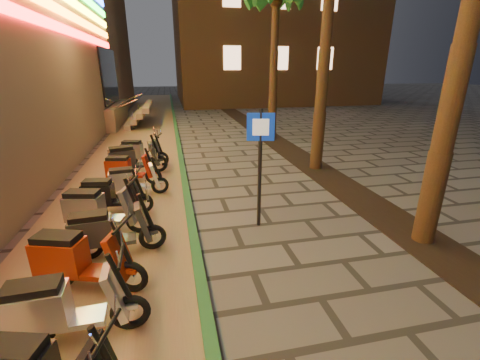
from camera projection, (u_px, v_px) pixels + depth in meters
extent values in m
plane|color=#474442|center=(288.00, 354.00, 3.89)|extent=(120.00, 120.00, 0.00)
cube|color=#8C7251|center=(136.00, 156.00, 12.58)|extent=(3.40, 60.00, 0.01)
cube|color=#225D2D|center=(180.00, 152.00, 12.91)|extent=(0.18, 60.00, 0.10)
cube|color=black|center=(345.00, 188.00, 9.22)|extent=(1.20, 40.00, 0.02)
cube|color=black|center=(110.00, 76.00, 18.65)|extent=(0.08, 5.00, 3.00)
cube|color=gray|center=(78.00, 115.00, 18.97)|extent=(5.00, 6.00, 1.20)
cube|color=#FF1414|center=(10.00, 9.00, 7.03)|extent=(0.06, 26.00, 0.28)
cube|color=gray|center=(132.00, 121.00, 19.72)|extent=(0.35, 5.00, 0.30)
cube|color=gray|center=(137.00, 116.00, 19.70)|extent=(0.35, 5.00, 0.30)
cube|color=gray|center=(143.00, 111.00, 19.67)|extent=(0.35, 5.00, 0.30)
cube|color=gray|center=(148.00, 106.00, 19.64)|extent=(0.35, 5.00, 0.30)
cylinder|color=silver|center=(118.00, 107.00, 17.44)|extent=(2.09, 0.06, 0.81)
cylinder|color=silver|center=(126.00, 100.00, 21.12)|extent=(2.09, 0.06, 0.81)
cube|color=#E7AE7F|center=(232.00, 58.00, 25.46)|extent=(1.40, 0.06, 1.80)
cube|color=#E7AE7F|center=(280.00, 58.00, 26.26)|extent=(1.40, 0.06, 1.80)
cube|color=#E7AE7F|center=(325.00, 58.00, 27.07)|extent=(1.40, 0.06, 1.80)
cylinder|color=#472D19|center=(452.00, 102.00, 5.55)|extent=(0.40, 0.40, 5.45)
cylinder|color=#472D19|center=(322.00, 82.00, 10.12)|extent=(0.40, 0.40, 5.70)
cylinder|color=#472D19|center=(274.00, 75.00, 14.69)|extent=(0.40, 0.40, 5.95)
sphere|color=#472D19|center=(276.00, 1.00, 13.70)|extent=(0.56, 0.56, 0.56)
cylinder|color=black|center=(260.00, 170.00, 6.67)|extent=(0.08, 0.08, 2.52)
cube|color=#0D31B0|center=(261.00, 127.00, 6.35)|extent=(0.55, 0.15, 0.56)
cube|color=white|center=(261.00, 127.00, 6.33)|extent=(0.32, 0.09, 0.32)
cube|color=black|center=(10.00, 349.00, 2.99)|extent=(0.65, 0.45, 0.11)
cylinder|color=black|center=(106.00, 357.00, 2.96)|extent=(0.27, 0.13, 0.70)
cylinder|color=black|center=(107.00, 331.00, 2.86)|extent=(0.19, 0.54, 0.04)
torus|color=black|center=(35.00, 329.00, 3.92)|extent=(0.52, 0.12, 0.52)
cylinder|color=silver|center=(35.00, 329.00, 3.92)|extent=(0.14, 0.11, 0.14)
torus|color=black|center=(131.00, 312.00, 4.19)|extent=(0.52, 0.12, 0.52)
cylinder|color=silver|center=(131.00, 312.00, 4.19)|extent=(0.14, 0.11, 0.14)
cube|color=white|center=(83.00, 318.00, 4.04)|extent=(0.56, 0.36, 0.08)
cube|color=white|center=(37.00, 309.00, 3.85)|extent=(0.72, 0.41, 0.50)
cube|color=black|center=(32.00, 289.00, 3.75)|extent=(0.63, 0.35, 0.12)
cube|color=white|center=(116.00, 293.00, 4.05)|extent=(0.28, 0.41, 0.70)
cylinder|color=black|center=(120.00, 278.00, 4.00)|extent=(0.28, 0.08, 0.74)
cylinder|color=black|center=(121.00, 256.00, 3.90)|extent=(0.07, 0.58, 0.04)
cube|color=white|center=(129.00, 305.00, 4.15)|extent=(0.23, 0.15, 0.06)
torus|color=black|center=(59.00, 272.00, 4.99)|extent=(0.55, 0.27, 0.54)
cylinder|color=silver|center=(59.00, 272.00, 4.99)|extent=(0.17, 0.14, 0.15)
torus|color=black|center=(131.00, 277.00, 4.89)|extent=(0.55, 0.27, 0.54)
cylinder|color=silver|center=(131.00, 277.00, 4.89)|extent=(0.17, 0.14, 0.15)
cube|color=maroon|center=(94.00, 272.00, 4.93)|extent=(0.66, 0.51, 0.08)
cube|color=maroon|center=(60.00, 256.00, 4.88)|extent=(0.82, 0.60, 0.52)
cube|color=black|center=(56.00, 238.00, 4.78)|extent=(0.72, 0.52, 0.13)
cube|color=maroon|center=(119.00, 256.00, 4.78)|extent=(0.39, 0.48, 0.73)
cylinder|color=black|center=(122.00, 244.00, 4.71)|extent=(0.29, 0.16, 0.77)
cylinder|color=black|center=(123.00, 224.00, 4.59)|extent=(0.23, 0.59, 0.05)
cube|color=maroon|center=(130.00, 270.00, 4.84)|extent=(0.26, 0.21, 0.06)
torus|color=black|center=(89.00, 247.00, 5.73)|extent=(0.52, 0.15, 0.52)
cylinder|color=silver|center=(89.00, 247.00, 5.73)|extent=(0.15, 0.11, 0.14)
torus|color=black|center=(153.00, 237.00, 6.06)|extent=(0.52, 0.15, 0.52)
cylinder|color=silver|center=(153.00, 237.00, 6.06)|extent=(0.15, 0.11, 0.14)
cube|color=#2A2D2F|center=(121.00, 240.00, 5.88)|extent=(0.58, 0.39, 0.08)
cube|color=#2A2D2F|center=(91.00, 232.00, 5.66)|extent=(0.73, 0.45, 0.50)
cube|color=black|center=(88.00, 217.00, 5.57)|extent=(0.64, 0.38, 0.12)
cube|color=#2A2D2F|center=(143.00, 222.00, 5.91)|extent=(0.30, 0.42, 0.70)
cylinder|color=black|center=(146.00, 212.00, 5.86)|extent=(0.28, 0.10, 0.73)
cylinder|color=black|center=(147.00, 195.00, 5.77)|extent=(0.10, 0.58, 0.04)
cube|color=#2A2D2F|center=(152.00, 231.00, 6.02)|extent=(0.23, 0.16, 0.06)
torus|color=black|center=(83.00, 221.00, 6.67)|extent=(0.55, 0.22, 0.54)
cylinder|color=silver|center=(83.00, 221.00, 6.67)|extent=(0.17, 0.13, 0.15)
torus|color=black|center=(138.00, 221.00, 6.66)|extent=(0.55, 0.22, 0.54)
cylinder|color=silver|center=(138.00, 221.00, 6.66)|extent=(0.17, 0.13, 0.15)
cube|color=#A0A0A8|center=(110.00, 219.00, 6.65)|extent=(0.64, 0.47, 0.08)
cube|color=#A0A0A8|center=(85.00, 208.00, 6.57)|extent=(0.80, 0.55, 0.52)
cube|color=black|center=(82.00, 194.00, 6.47)|extent=(0.70, 0.47, 0.12)
cube|color=#A0A0A8|center=(130.00, 205.00, 6.54)|extent=(0.36, 0.47, 0.73)
cylinder|color=black|center=(132.00, 196.00, 6.47)|extent=(0.29, 0.14, 0.77)
cylinder|color=black|center=(133.00, 181.00, 6.36)|extent=(0.18, 0.60, 0.05)
cube|color=#A0A0A8|center=(138.00, 216.00, 6.62)|extent=(0.26, 0.19, 0.06)
torus|color=black|center=(97.00, 204.00, 7.52)|extent=(0.50, 0.16, 0.49)
cylinder|color=silver|center=(97.00, 204.00, 7.52)|extent=(0.14, 0.11, 0.13)
torus|color=black|center=(143.00, 203.00, 7.61)|extent=(0.50, 0.16, 0.49)
cylinder|color=silver|center=(143.00, 203.00, 7.61)|extent=(0.14, 0.11, 0.13)
cube|color=black|center=(119.00, 202.00, 7.55)|extent=(0.56, 0.39, 0.08)
cube|color=black|center=(98.00, 193.00, 7.44)|extent=(0.71, 0.44, 0.48)
cube|color=black|center=(97.00, 182.00, 7.35)|extent=(0.62, 0.38, 0.11)
cube|color=black|center=(136.00, 190.00, 7.49)|extent=(0.30, 0.41, 0.67)
cylinder|color=black|center=(138.00, 183.00, 7.43)|extent=(0.27, 0.10, 0.70)
cylinder|color=black|center=(139.00, 170.00, 7.34)|extent=(0.11, 0.55, 0.04)
cube|color=black|center=(143.00, 198.00, 7.57)|extent=(0.22, 0.16, 0.06)
torus|color=black|center=(120.00, 190.00, 8.42)|extent=(0.49, 0.16, 0.48)
cylinder|color=silver|center=(120.00, 190.00, 8.42)|extent=(0.14, 0.11, 0.13)
torus|color=black|center=(160.00, 185.00, 8.76)|extent=(0.49, 0.16, 0.48)
cylinder|color=silver|center=(160.00, 185.00, 8.76)|extent=(0.14, 0.11, 0.13)
cube|color=white|center=(140.00, 186.00, 8.58)|extent=(0.54, 0.38, 0.07)
cube|color=white|center=(122.00, 180.00, 8.36)|extent=(0.69, 0.44, 0.46)
cube|color=black|center=(121.00, 171.00, 8.27)|extent=(0.60, 0.37, 0.11)
cube|color=white|center=(154.00, 175.00, 8.62)|extent=(0.29, 0.40, 0.65)
cylinder|color=black|center=(156.00, 168.00, 8.58)|extent=(0.26, 0.10, 0.68)
cylinder|color=black|center=(157.00, 158.00, 8.49)|extent=(0.12, 0.53, 0.04)
cube|color=white|center=(160.00, 182.00, 8.73)|extent=(0.22, 0.16, 0.06)
torus|color=black|center=(117.00, 177.00, 9.43)|extent=(0.50, 0.18, 0.49)
cylinder|color=silver|center=(117.00, 177.00, 9.43)|extent=(0.15, 0.12, 0.13)
torus|color=black|center=(154.00, 176.00, 9.47)|extent=(0.50, 0.18, 0.49)
cylinder|color=silver|center=(154.00, 176.00, 9.47)|extent=(0.15, 0.12, 0.13)
cube|color=maroon|center=(135.00, 175.00, 9.44)|extent=(0.57, 0.41, 0.08)
cube|color=maroon|center=(118.00, 168.00, 9.34)|extent=(0.72, 0.47, 0.48)
cube|color=black|center=(117.00, 159.00, 9.25)|extent=(0.63, 0.40, 0.11)
cube|color=maroon|center=(148.00, 166.00, 9.36)|extent=(0.31, 0.42, 0.67)
cylinder|color=black|center=(150.00, 160.00, 9.30)|extent=(0.27, 0.11, 0.70)
cylinder|color=black|center=(150.00, 149.00, 9.20)|extent=(0.13, 0.55, 0.04)
cube|color=maroon|center=(153.00, 173.00, 9.44)|extent=(0.23, 0.17, 0.06)
torus|color=black|center=(120.00, 169.00, 10.05)|extent=(0.58, 0.25, 0.57)
cylinder|color=silver|center=(120.00, 169.00, 10.05)|extent=(0.18, 0.14, 0.15)
torus|color=black|center=(159.00, 164.00, 10.57)|extent=(0.58, 0.25, 0.57)
cylinder|color=silver|center=(159.00, 164.00, 10.57)|extent=(0.18, 0.14, 0.15)
cube|color=#25282B|center=(140.00, 165.00, 10.29)|extent=(0.68, 0.51, 0.09)
cube|color=#25282B|center=(122.00, 159.00, 9.98)|extent=(0.85, 0.60, 0.55)
cube|color=black|center=(121.00, 149.00, 9.87)|extent=(0.74, 0.51, 0.13)
cube|color=#25282B|center=(154.00, 153.00, 10.39)|extent=(0.39, 0.50, 0.77)
cylinder|color=black|center=(155.00, 147.00, 10.35)|extent=(0.31, 0.15, 0.81)
cylinder|color=black|center=(156.00, 136.00, 10.25)|extent=(0.21, 0.62, 0.05)
cube|color=#25282B|center=(159.00, 160.00, 10.53)|extent=(0.27, 0.21, 0.07)
torus|color=black|center=(131.00, 158.00, 11.32)|extent=(0.52, 0.22, 0.51)
cylinder|color=silver|center=(131.00, 158.00, 11.32)|extent=(0.16, 0.13, 0.14)
torus|color=black|center=(162.00, 159.00, 11.28)|extent=(0.52, 0.22, 0.51)
cylinder|color=silver|center=(162.00, 159.00, 11.28)|extent=(0.16, 0.13, 0.14)
cube|color=#94939A|center=(146.00, 157.00, 11.29)|extent=(0.61, 0.46, 0.08)
cube|color=#94939A|center=(132.00, 150.00, 11.22)|extent=(0.76, 0.53, 0.49)
cube|color=black|center=(131.00, 142.00, 11.13)|extent=(0.67, 0.46, 0.12)
cube|color=#94939A|center=(157.00, 149.00, 11.17)|extent=(0.35, 0.45, 0.69)
cylinder|color=black|center=(159.00, 144.00, 11.11)|extent=(0.28, 0.13, 0.73)
cylinder|color=black|center=(159.00, 135.00, 11.00)|extent=(0.18, 0.56, 0.04)
cube|color=#94939A|center=(162.00, 155.00, 11.24)|extent=(0.24, 0.19, 0.06)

